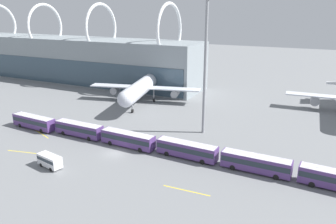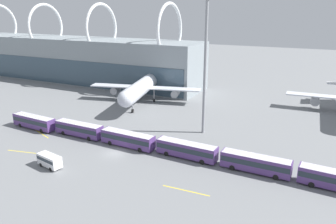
{
  "view_description": "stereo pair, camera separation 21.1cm",
  "coord_description": "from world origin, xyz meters",
  "views": [
    {
      "loc": [
        36.74,
        -50.17,
        28.0
      ],
      "look_at": [
        2.91,
        18.72,
        4.0
      ],
      "focal_mm": 35.0,
      "sensor_mm": 36.0,
      "label": 1
    },
    {
      "loc": [
        36.93,
        -50.08,
        28.0
      ],
      "look_at": [
        2.91,
        18.72,
        4.0
      ],
      "focal_mm": 35.0,
      "sensor_mm": 36.0,
      "label": 2
    }
  ],
  "objects": [
    {
      "name": "shuttle_bus_1",
      "position": [
        -12.87,
        4.27,
        1.88
      ],
      "size": [
        12.46,
        2.87,
        3.19
      ],
      "rotation": [
        0.0,
        0.0,
        -0.02
      ],
      "color": "#56387A",
      "rests_on": "ground_plane"
    },
    {
      "name": "shuttle_bus_4",
      "position": [
        27.41,
        4.52,
        1.88
      ],
      "size": [
        12.46,
        2.87,
        3.19
      ],
      "rotation": [
        0.0,
        0.0,
        -0.02
      ],
      "color": "#56387A",
      "rests_on": "ground_plane"
    },
    {
      "name": "shuttle_bus_3",
      "position": [
        13.98,
        4.57,
        1.88
      ],
      "size": [
        12.5,
        3.1,
        3.19
      ],
      "rotation": [
        0.0,
        0.0,
        -0.04
      ],
      "color": "#56387A",
      "rests_on": "ground_plane"
    },
    {
      "name": "shuttle_bus_0",
      "position": [
        -26.29,
        3.43,
        1.88
      ],
      "size": [
        12.54,
        3.3,
        3.19
      ],
      "rotation": [
        0.0,
        0.0,
        -0.06
      ],
      "color": "#56387A",
      "rests_on": "ground_plane"
    },
    {
      "name": "lane_stripe_0",
      "position": [
        27.68,
        8.5,
        0.0
      ],
      "size": [
        6.35,
        1.52,
        0.01
      ],
      "primitive_type": "cube",
      "rotation": [
        0.0,
        0.0,
        -0.2
      ],
      "color": "yellow",
      "rests_on": "ground_plane"
    },
    {
      "name": "airliner_at_gate_near",
      "position": [
        -14.35,
        36.73,
        5.38
      ],
      "size": [
        35.33,
        36.87,
        15.73
      ],
      "rotation": [
        0.0,
        0.0,
        -1.33
      ],
      "color": "silver",
      "rests_on": "ground_plane"
    },
    {
      "name": "terminal_building",
      "position": [
        -56.92,
        53.63,
        9.11
      ],
      "size": [
        108.3,
        19.79,
        30.69
      ],
      "color": "gray",
      "rests_on": "ground_plane"
    },
    {
      "name": "lane_stripe_3",
      "position": [
        18.77,
        -6.84,
        0.0
      ],
      "size": [
        8.11,
        0.61,
        0.01
      ],
      "primitive_type": "cube",
      "rotation": [
        0.0,
        0.0,
        0.04
      ],
      "color": "yellow",
      "rests_on": "ground_plane"
    },
    {
      "name": "lane_stripe_2",
      "position": [
        -23.56,
        2.08,
        0.0
      ],
      "size": [
        10.46,
        4.17,
        0.01
      ],
      "primitive_type": "cube",
      "rotation": [
        0.0,
        0.0,
        -0.36
      ],
      "color": "yellow",
      "rests_on": "ground_plane"
    },
    {
      "name": "lane_stripe_1",
      "position": [
        -16.29,
        -7.58,
        0.0
      ],
      "size": [
        9.36,
        2.28,
        0.01
      ],
      "primitive_type": "cube",
      "rotation": [
        0.0,
        0.0,
        0.22
      ],
      "color": "yellow",
      "rests_on": "ground_plane"
    },
    {
      "name": "ground_plane",
      "position": [
        0.0,
        0.0,
        0.0
      ],
      "size": [
        440.0,
        440.0,
        0.0
      ],
      "primitive_type": "plane",
      "color": "slate"
    },
    {
      "name": "floodlight_mast",
      "position": [
        11.97,
        19.19,
        18.67
      ],
      "size": [
        2.44,
        2.44,
        31.31
      ],
      "color": "gray",
      "rests_on": "ground_plane"
    },
    {
      "name": "shuttle_bus_2",
      "position": [
        0.56,
        4.1,
        1.88
      ],
      "size": [
        12.5,
        3.07,
        3.19
      ],
      "rotation": [
        0.0,
        0.0,
        -0.04
      ],
      "color": "#56387A",
      "rests_on": "ground_plane"
    },
    {
      "name": "service_van_foreground",
      "position": [
        -7.25,
        -10.35,
        1.42
      ],
      "size": [
        5.5,
        2.88,
        2.42
      ],
      "rotation": [
        0.0,
        0.0,
        2.96
      ],
      "color": "silver",
      "rests_on": "ground_plane"
    }
  ]
}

